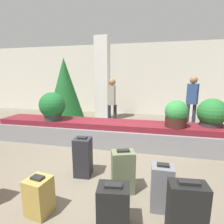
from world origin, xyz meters
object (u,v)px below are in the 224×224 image
suitcase_2 (186,218)px  decorated_tree (65,89)px  traveler_0 (112,99)px  pillar (103,80)px  traveler_1 (192,98)px  suitcase_1 (39,196)px  suitcase_8 (162,187)px  suitcase_6 (123,172)px  potted_plant_0 (176,114)px  potted_plant_2 (212,113)px  suitcase_3 (83,157)px  suitcase_7 (113,207)px  potted_plant_1 (52,106)px

suitcase_2 → decorated_tree: bearing=123.8°
traveler_0 → decorated_tree: decorated_tree is taller
pillar → traveler_1: size_ratio=1.84×
suitcase_1 → suitcase_8: size_ratio=0.80×
suitcase_6 → potted_plant_0: size_ratio=1.10×
suitcase_2 → potted_plant_2: potted_plant_2 is taller
suitcase_1 → suitcase_3: size_ratio=0.72×
traveler_0 → potted_plant_2: bearing=-117.6°
suitcase_1 → potted_plant_2: bearing=53.1°
suitcase_7 → traveler_1: (1.70, 4.43, 0.79)m
suitcase_6 → potted_plant_0: bearing=42.9°
pillar → traveler_0: 1.36m
suitcase_6 → decorated_tree: size_ratio=0.28×
traveler_1 → suitcase_8: bearing=105.0°
suitcase_1 → suitcase_8: (1.49, 0.41, 0.06)m
pillar → decorated_tree: 1.49m
traveler_1 → potted_plant_0: bearing=100.8°
potted_plant_1 → potted_plant_0: bearing=0.2°
potted_plant_0 → decorated_tree: (-3.59, 1.75, 0.40)m
decorated_tree → potted_plant_2: bearing=-18.9°
pillar → suitcase_8: (2.03, -4.57, -1.30)m
suitcase_7 → potted_plant_1: potted_plant_1 is taller
suitcase_1 → suitcase_7: 0.95m
pillar → suitcase_7: size_ratio=5.90×
suitcase_3 → suitcase_7: size_ratio=1.30×
suitcase_1 → potted_plant_0: size_ratio=0.84×
suitcase_3 → traveler_0: traveler_0 is taller
traveler_0 → suitcase_2: bearing=-159.5°
pillar → suitcase_8: 5.16m
potted_plant_0 → potted_plant_1: 3.07m
pillar → potted_plant_0: 3.63m
suitcase_6 → potted_plant_1: bearing=122.9°
suitcase_2 → potted_plant_1: size_ratio=1.05×
pillar → potted_plant_2: 4.06m
suitcase_2 → suitcase_8: suitcase_2 is taller
suitcase_7 → potted_plant_1: bearing=124.5°
suitcase_2 → traveler_1: bearing=73.3°
suitcase_1 → potted_plant_1: bearing=125.5°
suitcase_6 → traveler_1: traveler_1 is taller
suitcase_6 → suitcase_2: bearing=-65.9°
suitcase_3 → potted_plant_0: potted_plant_0 is taller
suitcase_8 → traveler_0: (-1.42, 3.51, 0.69)m
traveler_0 → traveler_1: size_ratio=0.96×
suitcase_7 → potted_plant_1: (-2.12, 2.36, 0.69)m
suitcase_7 → traveler_1: bearing=61.5°
suitcase_3 → suitcase_2: bearing=-40.0°
suitcase_3 → traveler_0: (-0.13, 2.97, 0.66)m
decorated_tree → suitcase_8: bearing=-49.2°
suitcase_3 → potted_plant_2: 3.04m
suitcase_7 → traveler_1: size_ratio=0.31×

